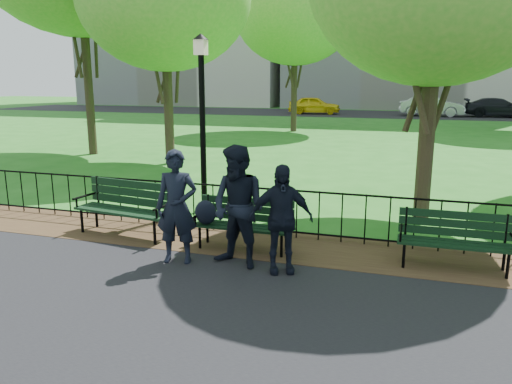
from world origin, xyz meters
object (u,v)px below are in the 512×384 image
(person_right, at_px, (281,219))
(sedan_dark, at_px, (499,108))
(park_bench_main, at_px, (228,216))
(park_bench_right_a, at_px, (455,234))
(tree_far_c, at_px, (295,12))
(lamppost, at_px, (202,117))
(park_bench_left_a, at_px, (127,202))
(person_left, at_px, (177,207))
(person_mid, at_px, (239,207))
(sedan_silver, at_px, (432,106))
(taxi, at_px, (314,105))

(person_right, height_order, sedan_dark, person_right)
(sedan_dark, bearing_deg, park_bench_main, 166.03)
(park_bench_right_a, height_order, tree_far_c, tree_far_c)
(lamppost, bearing_deg, person_right, -49.61)
(park_bench_left_a, bearing_deg, park_bench_main, 2.77)
(person_left, distance_m, person_right, 1.62)
(park_bench_right_a, bearing_deg, person_right, -159.13)
(tree_far_c, bearing_deg, person_mid, -78.90)
(park_bench_left_a, relative_size, person_mid, 1.05)
(park_bench_main, xyz_separation_m, person_mid, (0.46, -0.73, 0.36))
(person_left, relative_size, person_mid, 0.95)
(park_bench_main, bearing_deg, sedan_dark, 75.33)
(person_mid, distance_m, person_right, 0.66)
(person_left, bearing_deg, park_bench_main, 46.41)
(park_bench_main, bearing_deg, sedan_silver, 82.94)
(park_bench_left_a, distance_m, sedan_dark, 34.73)
(person_left, xyz_separation_m, person_right, (1.62, 0.09, -0.07))
(park_bench_right_a, xyz_separation_m, tree_far_c, (-6.97, 18.80, 5.60))
(taxi, xyz_separation_m, sedan_dark, (13.57, 0.78, -0.00))
(tree_far_c, bearing_deg, person_left, -81.68)
(park_bench_main, bearing_deg, park_bench_left_a, 175.08)
(lamppost, bearing_deg, park_bench_right_a, -21.70)
(lamppost, bearing_deg, sedan_dark, 72.11)
(person_left, xyz_separation_m, sedan_silver, (4.54, 33.58, -0.11))
(park_bench_main, bearing_deg, person_right, -33.98)
(person_right, distance_m, taxi, 33.72)
(park_bench_main, xyz_separation_m, taxi, (-4.91, 32.44, 0.14))
(lamppost, distance_m, person_right, 4.00)
(tree_far_c, xyz_separation_m, person_left, (2.90, -19.83, -5.24))
(person_mid, bearing_deg, park_bench_left_a, 176.05)
(person_mid, xyz_separation_m, taxi, (-5.37, 33.16, -0.23))
(lamppost, relative_size, sedan_dark, 0.77)
(person_left, height_order, taxi, person_left)
(park_bench_main, distance_m, person_left, 1.03)
(tree_far_c, relative_size, person_left, 5.02)
(person_left, xyz_separation_m, sedan_dark, (9.17, 34.05, -0.19))
(park_bench_main, height_order, taxi, taxi)
(park_bench_right_a, relative_size, person_left, 0.93)
(lamppost, bearing_deg, person_left, -74.06)
(person_right, xyz_separation_m, sedan_dark, (7.55, 33.97, -0.11))
(park_bench_main, height_order, person_left, person_left)
(park_bench_left_a, distance_m, lamppost, 2.52)
(sedan_silver, bearing_deg, person_mid, 178.32)
(person_right, height_order, sedan_silver, person_right)
(park_bench_main, height_order, park_bench_left_a, park_bench_left_a)
(lamppost, xyz_separation_m, tree_far_c, (-2.04, 16.84, 4.12))
(park_bench_right_a, bearing_deg, park_bench_left_a, -179.98)
(park_bench_right_a, relative_size, sedan_silver, 0.35)
(person_right, bearing_deg, park_bench_main, 123.96)
(tree_far_c, distance_m, sedan_silver, 16.51)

